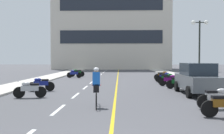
% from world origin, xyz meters
% --- Properties ---
extents(ground_plane, '(140.00, 140.00, 0.00)m').
position_xyz_m(ground_plane, '(0.00, 21.00, 0.00)').
color(ground_plane, '#47474C').
extents(curb_left, '(2.40, 72.00, 0.12)m').
position_xyz_m(curb_left, '(-7.20, 24.00, 0.06)').
color(curb_left, '#B7B2A8').
rests_on(curb_left, ground).
extents(curb_right, '(2.40, 72.00, 0.12)m').
position_xyz_m(curb_right, '(7.20, 24.00, 0.06)').
color(curb_right, '#B7B2A8').
rests_on(curb_right, ground).
extents(lane_dash_1, '(0.14, 2.20, 0.01)m').
position_xyz_m(lane_dash_1, '(-2.00, 6.00, 0.00)').
color(lane_dash_1, silver).
rests_on(lane_dash_1, ground).
extents(lane_dash_2, '(0.14, 2.20, 0.01)m').
position_xyz_m(lane_dash_2, '(-2.00, 10.00, 0.00)').
color(lane_dash_2, silver).
rests_on(lane_dash_2, ground).
extents(lane_dash_3, '(0.14, 2.20, 0.01)m').
position_xyz_m(lane_dash_3, '(-2.00, 14.00, 0.00)').
color(lane_dash_3, silver).
rests_on(lane_dash_3, ground).
extents(lane_dash_4, '(0.14, 2.20, 0.01)m').
position_xyz_m(lane_dash_4, '(-2.00, 18.00, 0.00)').
color(lane_dash_4, silver).
rests_on(lane_dash_4, ground).
extents(lane_dash_5, '(0.14, 2.20, 0.01)m').
position_xyz_m(lane_dash_5, '(-2.00, 22.00, 0.00)').
color(lane_dash_5, silver).
rests_on(lane_dash_5, ground).
extents(lane_dash_6, '(0.14, 2.20, 0.01)m').
position_xyz_m(lane_dash_6, '(-2.00, 26.00, 0.00)').
color(lane_dash_6, silver).
rests_on(lane_dash_6, ground).
extents(lane_dash_7, '(0.14, 2.20, 0.01)m').
position_xyz_m(lane_dash_7, '(-2.00, 30.00, 0.00)').
color(lane_dash_7, silver).
rests_on(lane_dash_7, ground).
extents(lane_dash_8, '(0.14, 2.20, 0.01)m').
position_xyz_m(lane_dash_8, '(-2.00, 34.00, 0.00)').
color(lane_dash_8, silver).
rests_on(lane_dash_8, ground).
extents(lane_dash_9, '(0.14, 2.20, 0.01)m').
position_xyz_m(lane_dash_9, '(-2.00, 38.00, 0.00)').
color(lane_dash_9, silver).
rests_on(lane_dash_9, ground).
extents(lane_dash_10, '(0.14, 2.20, 0.01)m').
position_xyz_m(lane_dash_10, '(-2.00, 42.00, 0.00)').
color(lane_dash_10, silver).
rests_on(lane_dash_10, ground).
extents(lane_dash_11, '(0.14, 2.20, 0.01)m').
position_xyz_m(lane_dash_11, '(-2.00, 46.00, 0.00)').
color(lane_dash_11, silver).
rests_on(lane_dash_11, ground).
extents(centre_line_yellow, '(0.12, 66.00, 0.01)m').
position_xyz_m(centre_line_yellow, '(0.25, 24.00, 0.00)').
color(centre_line_yellow, gold).
rests_on(centre_line_yellow, ground).
extents(office_building, '(23.60, 9.11, 21.17)m').
position_xyz_m(office_building, '(-1.21, 49.50, 10.58)').
color(office_building, beige).
rests_on(office_building, ground).
extents(street_lamp_mid, '(1.46, 0.36, 5.25)m').
position_xyz_m(street_lamp_mid, '(7.33, 17.90, 3.95)').
color(street_lamp_mid, black).
rests_on(street_lamp_mid, curb_right).
extents(parked_car_near, '(1.93, 4.20, 1.82)m').
position_xyz_m(parked_car_near, '(4.98, 10.66, 0.92)').
color(parked_car_near, black).
rests_on(parked_car_near, ground).
extents(motorcycle_2, '(1.70, 0.60, 0.92)m').
position_xyz_m(motorcycle_2, '(4.49, 6.33, 0.47)').
color(motorcycle_2, black).
rests_on(motorcycle_2, ground).
extents(motorcycle_3, '(1.69, 0.64, 0.92)m').
position_xyz_m(motorcycle_3, '(-4.27, 9.04, 0.47)').
color(motorcycle_3, black).
rests_on(motorcycle_3, ground).
extents(motorcycle_4, '(1.68, 0.66, 0.92)m').
position_xyz_m(motorcycle_4, '(-4.54, 11.79, 0.47)').
color(motorcycle_4, black).
rests_on(motorcycle_4, ground).
extents(motorcycle_5, '(1.64, 0.79, 0.92)m').
position_xyz_m(motorcycle_5, '(4.53, 13.28, 0.47)').
color(motorcycle_5, black).
rests_on(motorcycle_5, ground).
extents(motorcycle_6, '(1.67, 0.71, 0.92)m').
position_xyz_m(motorcycle_6, '(4.30, 15.13, 0.47)').
color(motorcycle_6, black).
rests_on(motorcycle_6, ground).
extents(motorcycle_7, '(1.65, 0.77, 0.92)m').
position_xyz_m(motorcycle_7, '(4.43, 16.92, 0.47)').
color(motorcycle_7, black).
rests_on(motorcycle_7, ground).
extents(motorcycle_8, '(1.70, 0.60, 0.92)m').
position_xyz_m(motorcycle_8, '(4.48, 18.47, 0.47)').
color(motorcycle_8, black).
rests_on(motorcycle_8, ground).
extents(motorcycle_9, '(1.70, 0.60, 0.92)m').
position_xyz_m(motorcycle_9, '(4.67, 20.59, 0.47)').
color(motorcycle_9, black).
rests_on(motorcycle_9, ground).
extents(motorcycle_10, '(1.69, 0.61, 0.92)m').
position_xyz_m(motorcycle_10, '(-4.50, 23.38, 0.47)').
color(motorcycle_10, black).
rests_on(motorcycle_10, ground).
extents(motorcycle_11, '(1.68, 0.65, 0.92)m').
position_xyz_m(motorcycle_11, '(-4.50, 25.25, 0.47)').
color(motorcycle_11, black).
rests_on(motorcycle_11, ground).
extents(cyclist_rider, '(0.42, 1.77, 1.71)m').
position_xyz_m(cyclist_rider, '(-0.52, 6.67, 0.89)').
color(cyclist_rider, black).
rests_on(cyclist_rider, ground).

